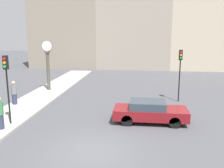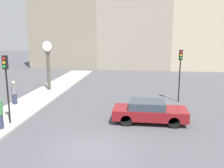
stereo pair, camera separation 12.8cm
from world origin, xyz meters
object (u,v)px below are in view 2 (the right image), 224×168
object	(u,v)px
pedestrian_green_hoodie	(0,113)
traffic_light_near	(6,75)
pedestrian_grey_jacket	(14,93)
street_clock	(48,65)
sedan_car	(149,111)
traffic_light_far	(180,65)

from	to	relation	value
pedestrian_green_hoodie	traffic_light_near	bearing A→B (deg)	85.67
pedestrian_green_hoodie	pedestrian_grey_jacket	world-z (taller)	pedestrian_green_hoodie
street_clock	pedestrian_grey_jacket	size ratio (longest dim) A/B	2.60
sedan_car	pedestrian_grey_jacket	bearing A→B (deg)	167.02
traffic_light_near	pedestrian_green_hoodie	bearing A→B (deg)	-94.33
traffic_light_near	traffic_light_far	world-z (taller)	traffic_light_near
sedan_car	pedestrian_grey_jacket	world-z (taller)	pedestrian_grey_jacket
pedestrian_green_hoodie	pedestrian_grey_jacket	distance (m)	4.88
traffic_light_near	street_clock	size ratio (longest dim) A/B	0.88
pedestrian_green_hoodie	pedestrian_grey_jacket	bearing A→B (deg)	109.77
street_clock	pedestrian_green_hoodie	bearing A→B (deg)	-84.56
traffic_light_far	street_clock	world-z (taller)	street_clock
sedan_car	pedestrian_green_hoodie	size ratio (longest dim) A/B	2.43
street_clock	pedestrian_grey_jacket	distance (m)	5.10
sedan_car	street_clock	world-z (taller)	street_clock
pedestrian_grey_jacket	street_clock	bearing A→B (deg)	81.12
street_clock	pedestrian_grey_jacket	bearing A→B (deg)	-98.88
traffic_light_near	pedestrian_grey_jacket	xyz separation A→B (m)	(-1.72, 3.75, -1.94)
traffic_light_near	street_clock	bearing A→B (deg)	96.39
sedan_car	pedestrian_green_hoodie	bearing A→B (deg)	-163.52
traffic_light_near	street_clock	world-z (taller)	street_clock
traffic_light_near	pedestrian_grey_jacket	distance (m)	4.56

